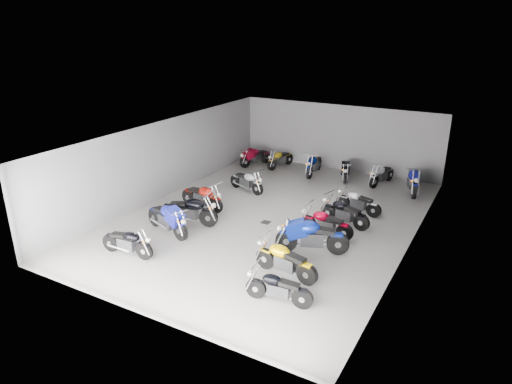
% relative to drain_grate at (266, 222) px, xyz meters
% --- Properties ---
extents(ground, '(14.00, 14.00, 0.00)m').
position_rel_drain_grate_xyz_m(ground, '(0.00, 0.50, -0.01)').
color(ground, gray).
rests_on(ground, ground).
extents(wall_back, '(10.00, 0.10, 3.20)m').
position_rel_drain_grate_xyz_m(wall_back, '(0.00, 7.50, 1.59)').
color(wall_back, slate).
rests_on(wall_back, ground).
extents(wall_left, '(0.10, 14.00, 3.20)m').
position_rel_drain_grate_xyz_m(wall_left, '(-5.00, 0.50, 1.59)').
color(wall_left, slate).
rests_on(wall_left, ground).
extents(wall_right, '(0.10, 14.00, 3.20)m').
position_rel_drain_grate_xyz_m(wall_right, '(5.00, 0.50, 1.59)').
color(wall_right, slate).
rests_on(wall_right, ground).
extents(ceiling, '(10.00, 14.00, 0.04)m').
position_rel_drain_grate_xyz_m(ceiling, '(0.00, 0.50, 3.21)').
color(ceiling, black).
rests_on(ceiling, wall_back).
extents(drain_grate, '(0.32, 0.32, 0.01)m').
position_rel_drain_grate_xyz_m(drain_grate, '(0.00, 0.00, 0.00)').
color(drain_grate, black).
rests_on(drain_grate, ground).
extents(motorcycle_left_a, '(1.92, 0.41, 0.84)m').
position_rel_drain_grate_xyz_m(motorcycle_left_a, '(-2.59, -4.34, 0.45)').
color(motorcycle_left_a, black).
rests_on(motorcycle_left_a, ground).
extents(motorcycle_left_b, '(2.21, 0.83, 1.00)m').
position_rel_drain_grate_xyz_m(motorcycle_left_b, '(-2.53, -2.46, 0.54)').
color(motorcycle_left_b, black).
rests_on(motorcycle_left_b, ground).
extents(motorcycle_left_c, '(2.21, 0.72, 0.99)m').
position_rel_drain_grate_xyz_m(motorcycle_left_c, '(-2.36, -1.50, 0.53)').
color(motorcycle_left_c, black).
rests_on(motorcycle_left_c, ground).
extents(motorcycle_left_d, '(2.10, 0.51, 0.93)m').
position_rel_drain_grate_xyz_m(motorcycle_left_d, '(-2.80, -0.05, 0.50)').
color(motorcycle_left_d, black).
rests_on(motorcycle_left_d, ground).
extents(motorcycle_left_f, '(1.90, 0.67, 0.86)m').
position_rel_drain_grate_xyz_m(motorcycle_left_f, '(-2.27, 2.49, 0.46)').
color(motorcycle_left_f, black).
rests_on(motorcycle_left_f, ground).
extents(motorcycle_right_a, '(1.85, 0.43, 0.81)m').
position_rel_drain_grate_xyz_m(motorcycle_right_a, '(2.68, -4.34, 0.44)').
color(motorcycle_right_a, black).
rests_on(motorcycle_right_a, ground).
extents(motorcycle_right_b, '(2.10, 0.52, 0.92)m').
position_rel_drain_grate_xyz_m(motorcycle_right_b, '(2.25, -3.04, 0.50)').
color(motorcycle_right_b, black).
rests_on(motorcycle_right_b, ground).
extents(motorcycle_right_c, '(2.23, 1.02, 1.03)m').
position_rel_drain_grate_xyz_m(motorcycle_right_c, '(2.34, -1.33, 0.56)').
color(motorcycle_right_c, black).
rests_on(motorcycle_right_c, ground).
extents(motorcycle_right_d, '(1.95, 0.40, 0.86)m').
position_rel_drain_grate_xyz_m(motorcycle_right_d, '(2.30, 0.03, 0.46)').
color(motorcycle_right_d, black).
rests_on(motorcycle_right_d, ground).
extents(motorcycle_right_e, '(1.97, 0.60, 0.88)m').
position_rel_drain_grate_xyz_m(motorcycle_right_e, '(2.55, 1.21, 0.47)').
color(motorcycle_right_e, black).
rests_on(motorcycle_right_e, ground).
extents(motorcycle_right_f, '(1.86, 0.47, 0.82)m').
position_rel_drain_grate_xyz_m(motorcycle_right_f, '(2.64, 2.53, 0.44)').
color(motorcycle_right_f, black).
rests_on(motorcycle_right_f, ground).
extents(motorcycle_back_a, '(0.87, 1.88, 0.87)m').
position_rel_drain_grate_xyz_m(motorcycle_back_a, '(-3.83, 6.00, 0.47)').
color(motorcycle_back_a, black).
rests_on(motorcycle_back_a, ground).
extents(motorcycle_back_b, '(0.54, 1.91, 0.85)m').
position_rel_drain_grate_xyz_m(motorcycle_back_b, '(-2.57, 6.30, 0.46)').
color(motorcycle_back_b, black).
rests_on(motorcycle_back_b, ground).
extents(motorcycle_back_c, '(0.48, 2.12, 0.93)m').
position_rel_drain_grate_xyz_m(motorcycle_back_c, '(-0.66, 6.09, 0.50)').
color(motorcycle_back_c, black).
rests_on(motorcycle_back_c, ground).
extents(motorcycle_back_d, '(0.80, 1.92, 0.88)m').
position_rel_drain_grate_xyz_m(motorcycle_back_d, '(0.88, 6.15, 0.47)').
color(motorcycle_back_d, black).
rests_on(motorcycle_back_d, ground).
extents(motorcycle_back_e, '(0.62, 1.96, 0.87)m').
position_rel_drain_grate_xyz_m(motorcycle_back_e, '(2.57, 6.24, 0.47)').
color(motorcycle_back_e, black).
rests_on(motorcycle_back_e, ground).
extents(motorcycle_back_f, '(0.82, 2.33, 1.05)m').
position_rel_drain_grate_xyz_m(motorcycle_back_f, '(4.01, 5.88, 0.57)').
color(motorcycle_back_f, black).
rests_on(motorcycle_back_f, ground).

